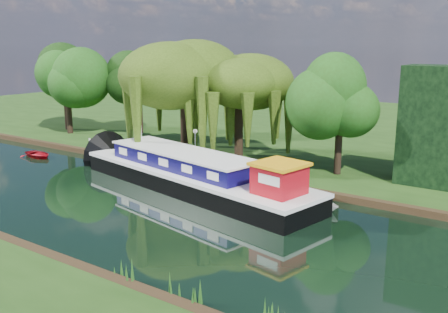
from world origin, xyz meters
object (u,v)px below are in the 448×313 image
Objects in this scene: dutch_barge at (194,175)px; red_dinghy at (38,157)px; white_cruiser at (323,210)px; narrowboat at (231,183)px.

dutch_barge is 17.56m from red_dinghy.
dutch_barge reaches higher than red_dinghy.
dutch_barge is 9.18m from white_cruiser.
white_cruiser is at bearing -79.27° from red_dinghy.
white_cruiser reaches higher than red_dinghy.
narrowboat is at bearing -78.17° from red_dinghy.
red_dinghy is at bearing 104.80° from white_cruiser.
dutch_barge is at bearing -159.93° from narrowboat.
narrowboat is 4.92× the size of white_cruiser.
narrowboat is (2.29, 1.19, -0.49)m from dutch_barge.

